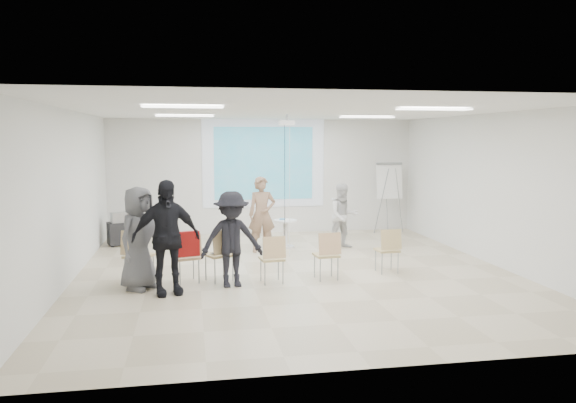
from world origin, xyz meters
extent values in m
cube|color=beige|center=(0.00, 0.00, -0.05)|extent=(8.00, 9.00, 0.10)
cube|color=white|center=(0.00, 0.00, 3.05)|extent=(8.00, 9.00, 0.10)
cube|color=silver|center=(0.00, 4.55, 1.50)|extent=(8.00, 0.10, 3.00)
cube|color=silver|center=(-4.05, 0.00, 1.50)|extent=(0.10, 9.00, 3.00)
cube|color=silver|center=(4.05, 0.00, 1.50)|extent=(0.10, 9.00, 3.00)
cube|color=silver|center=(0.00, 4.49, 1.85)|extent=(3.20, 0.01, 2.30)
cube|color=teal|center=(0.00, 4.47, 1.85)|extent=(2.60, 0.01, 1.90)
cylinder|color=silver|center=(0.22, 2.39, 0.02)|extent=(0.47, 0.47, 0.04)
cylinder|color=silver|center=(0.22, 2.39, 0.31)|extent=(0.13, 0.13, 0.58)
cylinder|color=white|center=(0.22, 2.39, 0.63)|extent=(0.65, 0.65, 0.04)
cube|color=white|center=(0.25, 2.35, 0.65)|extent=(0.18, 0.13, 0.01)
cube|color=#3E82BA|center=(0.16, 2.45, 0.66)|extent=(0.16, 0.20, 0.01)
imported|color=#98755D|center=(-0.37, 2.02, 0.95)|extent=(0.71, 0.49, 1.89)
imported|color=silver|center=(1.52, 2.14, 0.82)|extent=(0.85, 0.71, 1.64)
cube|color=white|center=(-0.19, 2.27, 1.25)|extent=(0.04, 0.11, 0.04)
cube|color=white|center=(1.34, 2.39, 1.10)|extent=(0.05, 0.12, 0.04)
cube|color=tan|center=(-2.82, -0.24, 0.47)|extent=(0.58, 0.58, 0.04)
cube|color=tan|center=(-2.90, -0.43, 0.73)|extent=(0.44, 0.26, 0.42)
cylinder|color=#919499|center=(-3.05, -0.33, 0.23)|extent=(0.03, 0.03, 0.46)
cylinder|color=gray|center=(-2.72, -0.47, 0.23)|extent=(0.03, 0.03, 0.46)
cylinder|color=gray|center=(-2.91, 0.00, 0.23)|extent=(0.03, 0.03, 0.46)
cylinder|color=#92959A|center=(-2.58, -0.15, 0.23)|extent=(0.03, 0.03, 0.46)
cube|color=tan|center=(-2.00, -0.39, 0.44)|extent=(0.51, 0.51, 0.04)
cube|color=tan|center=(-1.95, -0.58, 0.68)|extent=(0.42, 0.19, 0.39)
cylinder|color=#92969A|center=(-2.11, -0.59, 0.22)|extent=(0.03, 0.03, 0.43)
cylinder|color=gray|center=(-1.79, -0.50, 0.22)|extent=(0.03, 0.03, 0.43)
cylinder|color=gray|center=(-2.21, -0.27, 0.22)|extent=(0.03, 0.03, 0.43)
cylinder|color=#919399|center=(-1.89, -0.18, 0.22)|extent=(0.03, 0.03, 0.43)
cube|color=tan|center=(-1.44, -0.38, 0.47)|extent=(0.58, 0.58, 0.04)
cube|color=tan|center=(-1.35, -0.57, 0.73)|extent=(0.43, 0.26, 0.42)
cylinder|color=#919599|center=(-1.52, -0.61, 0.23)|extent=(0.03, 0.03, 0.46)
cylinder|color=#919499|center=(-1.20, -0.47, 0.23)|extent=(0.03, 0.03, 0.46)
cylinder|color=gray|center=(-1.67, -0.29, 0.23)|extent=(0.03, 0.03, 0.46)
cylinder|color=#919399|center=(-1.35, -0.15, 0.23)|extent=(0.03, 0.03, 0.46)
cube|color=#D0B878|center=(-0.54, -0.67, 0.42)|extent=(0.43, 0.43, 0.04)
cube|color=tan|center=(-0.53, -0.86, 0.66)|extent=(0.40, 0.12, 0.38)
cylinder|color=gray|center=(-0.69, -0.84, 0.21)|extent=(0.02, 0.02, 0.41)
cylinder|color=gray|center=(-0.37, -0.81, 0.21)|extent=(0.02, 0.02, 0.41)
cylinder|color=gray|center=(-0.72, -0.53, 0.21)|extent=(0.02, 0.02, 0.41)
cylinder|color=gray|center=(-0.40, -0.50, 0.21)|extent=(0.02, 0.02, 0.41)
cube|color=tan|center=(0.45, -0.59, 0.43)|extent=(0.44, 0.44, 0.04)
cube|color=tan|center=(0.47, -0.78, 0.67)|extent=(0.41, 0.12, 0.39)
cylinder|color=gray|center=(0.30, -0.77, 0.21)|extent=(0.02, 0.02, 0.42)
cylinder|color=gray|center=(0.63, -0.73, 0.21)|extent=(0.02, 0.02, 0.42)
cylinder|color=#919399|center=(0.27, -0.44, 0.21)|extent=(0.02, 0.02, 0.42)
cylinder|color=gray|center=(0.60, -0.41, 0.21)|extent=(0.02, 0.02, 0.42)
cube|color=tan|center=(1.69, -0.28, 0.42)|extent=(0.41, 0.41, 0.04)
cube|color=tan|center=(1.70, -0.47, 0.65)|extent=(0.40, 0.10, 0.37)
cylinder|color=gray|center=(1.54, -0.45, 0.21)|extent=(0.02, 0.02, 0.41)
cylinder|color=#94979D|center=(1.86, -0.43, 0.21)|extent=(0.02, 0.02, 0.41)
cylinder|color=#92959A|center=(1.53, -0.13, 0.21)|extent=(0.02, 0.02, 0.41)
cylinder|color=gray|center=(1.84, -0.12, 0.21)|extent=(0.02, 0.02, 0.41)
cube|color=#A71614|center=(-2.00, -0.61, 0.72)|extent=(0.45, 0.22, 0.42)
imported|color=black|center=(-1.44, -0.36, 0.50)|extent=(0.41, 0.37, 0.03)
imported|color=black|center=(-2.31, -1.09, 1.06)|extent=(1.39, 1.05, 2.13)
imported|color=black|center=(-1.24, -0.79, 0.92)|extent=(1.25, 0.77, 1.84)
imported|color=#5C5D61|center=(-2.77, -0.69, 0.96)|extent=(1.06, 1.12, 1.92)
cylinder|color=gray|center=(2.99, 3.75, 0.87)|extent=(0.32, 0.21, 1.71)
cylinder|color=gray|center=(3.48, 3.74, 0.87)|extent=(0.33, 0.20, 1.71)
cylinder|color=gray|center=(3.24, 4.06, 0.87)|extent=(0.03, 0.39, 1.71)
cube|color=white|center=(3.24, 3.86, 1.40)|extent=(0.68, 0.21, 0.96)
cube|color=gray|center=(3.24, 3.90, 1.84)|extent=(0.70, 0.07, 0.07)
cube|color=black|center=(-3.57, 3.34, 0.29)|extent=(0.62, 0.56, 0.52)
cube|color=#93959C|center=(-3.57, 3.34, 0.66)|extent=(0.44, 0.41, 0.23)
cylinder|color=black|center=(-3.72, 3.13, 0.03)|extent=(0.08, 0.08, 0.06)
cylinder|color=black|center=(-3.33, 3.26, 0.03)|extent=(0.08, 0.08, 0.06)
cylinder|color=black|center=(-3.81, 3.42, 0.03)|extent=(0.08, 0.08, 0.06)
cylinder|color=black|center=(-3.42, 3.55, 0.03)|extent=(0.08, 0.08, 0.06)
cube|color=white|center=(0.10, 1.50, 2.82)|extent=(0.30, 0.25, 0.10)
cylinder|color=gray|center=(0.10, 1.50, 2.93)|extent=(0.04, 0.04, 0.14)
cylinder|color=black|center=(0.04, 1.42, 1.39)|extent=(0.01, 0.01, 2.77)
cylinder|color=white|center=(0.14, 1.40, 1.39)|extent=(0.01, 0.01, 2.77)
cube|color=white|center=(-2.00, 2.00, 2.97)|extent=(1.20, 0.30, 0.02)
cube|color=white|center=(2.00, 2.00, 2.97)|extent=(1.20, 0.30, 0.02)
cube|color=white|center=(-2.00, -1.50, 2.97)|extent=(1.20, 0.30, 0.02)
cube|color=white|center=(2.00, -1.50, 2.97)|extent=(1.20, 0.30, 0.02)
camera|label=1|loc=(-1.91, -10.13, 2.50)|focal=35.00mm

